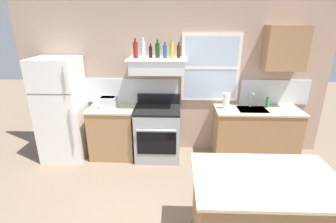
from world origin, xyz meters
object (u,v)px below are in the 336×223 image
object	(u,v)px
stove_range	(158,132)
bottle_clear_tall	(143,49)
dish_soap_bottle	(267,102)
refrigerator	(62,110)
bottle_brown_stout	(179,51)
bottle_champagne_gold_foil	(172,50)
bottle_balsamic_dark	(151,52)
paper_towel_roll	(226,101)
bottle_dark_green_wine	(157,50)
bottle_blue_liqueur	(165,51)
bottle_red_label_wine	(135,50)
kitchen_island	(261,216)
toaster	(108,102)

from	to	relation	value
stove_range	bottle_clear_tall	size ratio (longest dim) A/B	3.35
bottle_clear_tall	dish_soap_bottle	size ratio (longest dim) A/B	1.81
refrigerator	bottle_brown_stout	world-z (taller)	bottle_brown_stout
bottle_champagne_gold_foil	bottle_balsamic_dark	bearing A→B (deg)	178.07
bottle_balsamic_dark	paper_towel_roll	bearing A→B (deg)	-4.14
paper_towel_roll	dish_soap_bottle	size ratio (longest dim) A/B	1.50
bottle_brown_stout	paper_towel_roll	xyz separation A→B (m)	(0.81, -0.09, -0.80)
bottle_dark_green_wine	paper_towel_roll	xyz separation A→B (m)	(1.15, -0.10, -0.82)
stove_range	bottle_blue_liqueur	size ratio (longest dim) A/B	4.30
bottle_balsamic_dark	bottle_brown_stout	distance (m)	0.46
stove_range	bottle_brown_stout	size ratio (longest dim) A/B	4.40
bottle_dark_green_wine	bottle_brown_stout	xyz separation A→B (m)	(0.34, -0.02, -0.02)
bottle_red_label_wine	bottle_clear_tall	distance (m)	0.13
kitchen_island	stove_range	bearing A→B (deg)	121.43
refrigerator	toaster	world-z (taller)	refrigerator
paper_towel_roll	bottle_champagne_gold_foil	bearing A→B (deg)	175.03
bottle_red_label_wine	bottle_balsamic_dark	world-z (taller)	bottle_red_label_wine
stove_range	bottle_clear_tall	world-z (taller)	bottle_clear_tall
bottle_red_label_wine	bottle_brown_stout	distance (m)	0.70
refrigerator	toaster	distance (m)	0.81
refrigerator	bottle_red_label_wine	xyz separation A→B (m)	(1.30, 0.11, 0.99)
bottle_dark_green_wine	bottle_blue_liqueur	size ratio (longest dim) A/B	1.13
toaster	bottle_red_label_wine	distance (m)	1.00
bottle_dark_green_wine	kitchen_island	xyz separation A→B (m)	(1.19, -2.08, -1.41)
bottle_balsamic_dark	dish_soap_bottle	bearing A→B (deg)	0.25
dish_soap_bottle	refrigerator	bearing A→B (deg)	-177.40
bottle_brown_stout	kitchen_island	bearing A→B (deg)	-67.83
refrigerator	bottle_balsamic_dark	size ratio (longest dim) A/B	7.86
bottle_champagne_gold_foil	dish_soap_bottle	size ratio (longest dim) A/B	1.67
toaster	stove_range	xyz separation A→B (m)	(0.85, -0.03, -0.54)
bottle_champagne_gold_foil	bottle_dark_green_wine	bearing A→B (deg)	174.00
bottle_red_label_wine	bottle_dark_green_wine	size ratio (longest dim) A/B	1.08
bottle_clear_tall	toaster	bearing A→B (deg)	-169.93
refrigerator	bottle_blue_liqueur	distance (m)	2.03
bottle_brown_stout	paper_towel_roll	distance (m)	1.14
paper_towel_roll	kitchen_island	distance (m)	2.06
stove_range	bottle_dark_green_wine	bearing A→B (deg)	89.49
stove_range	dish_soap_bottle	world-z (taller)	same
bottle_red_label_wine	kitchen_island	world-z (taller)	bottle_red_label_wine
paper_towel_roll	bottle_blue_liqueur	bearing A→B (deg)	177.17
bottle_blue_liqueur	paper_towel_roll	world-z (taller)	bottle_blue_liqueur
toaster	bottle_dark_green_wine	distance (m)	1.21
bottle_blue_liqueur	dish_soap_bottle	bearing A→B (deg)	1.61
bottle_dark_green_wine	bottle_blue_liqueur	world-z (taller)	bottle_dark_green_wine
bottle_dark_green_wine	dish_soap_bottle	distance (m)	2.07
bottle_balsamic_dark	kitchen_island	world-z (taller)	bottle_balsamic_dark
kitchen_island	bottle_red_label_wine	bearing A→B (deg)	127.07
toaster	bottle_brown_stout	world-z (taller)	bottle_brown_stout
stove_range	dish_soap_bottle	bearing A→B (deg)	4.18
bottle_blue_liqueur	bottle_champagne_gold_foil	size ratio (longest dim) A/B	0.84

